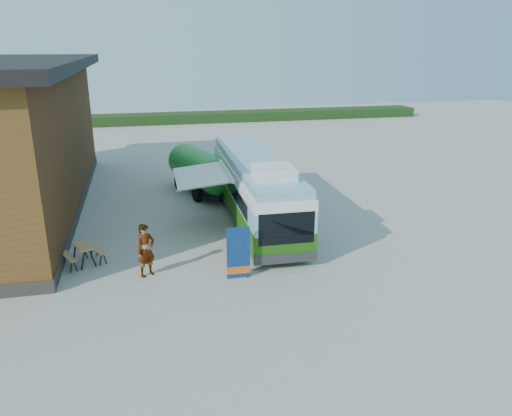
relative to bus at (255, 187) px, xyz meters
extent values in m
plane|color=#BCB7AD|center=(-1.95, -5.65, -1.70)|extent=(100.00, 100.00, 0.00)
cube|color=#332D28|center=(-12.45, 4.35, -1.45)|extent=(8.10, 20.10, 0.50)
cube|color=#264419|center=(6.05, 32.35, -1.20)|extent=(40.00, 3.00, 1.00)
cube|color=#2A6E12|center=(0.00, 0.07, -0.83)|extent=(2.63, 11.58, 1.06)
cube|color=#80B0C8|center=(0.00, 0.07, 0.13)|extent=(2.63, 11.58, 0.87)
cube|color=black|center=(-1.18, 0.58, 0.13)|extent=(0.23, 9.61, 0.67)
cube|color=black|center=(1.20, 0.53, 0.13)|extent=(0.23, 9.61, 0.67)
cube|color=white|center=(0.00, 0.07, 0.78)|extent=(2.63, 11.58, 0.43)
cube|color=#80B0C8|center=(0.00, 0.07, 1.19)|extent=(2.48, 11.39, 0.38)
cube|color=white|center=(-0.07, -3.58, 1.62)|extent=(1.57, 1.76, 0.48)
cube|color=black|center=(-0.11, -5.67, -0.02)|extent=(2.16, 0.10, 1.25)
cube|color=#2D2D2D|center=(-0.11, -5.62, -1.22)|extent=(2.46, 0.25, 0.38)
cube|color=#2D2D2D|center=(0.11, 5.76, -1.22)|extent=(2.46, 0.25, 0.38)
cylinder|color=black|center=(-1.15, -3.75, -1.22)|extent=(0.31, 0.97, 0.96)
cylinder|color=black|center=(1.01, -3.79, -1.22)|extent=(0.31, 0.97, 0.96)
cylinder|color=black|center=(-1.02, 3.46, -1.22)|extent=(0.31, 0.97, 0.96)
cylinder|color=black|center=(1.15, 3.42, -1.22)|extent=(0.31, 0.97, 0.96)
cube|color=white|center=(-2.62, -0.26, 0.87)|extent=(2.40, 3.78, 0.29)
cube|color=#A5A8AD|center=(-1.45, -0.29, 1.04)|extent=(0.23, 4.04, 0.15)
cylinder|color=#A5A8AD|center=(-2.65, -1.83, 0.77)|extent=(2.43, 0.10, 0.30)
cylinder|color=#A5A8AD|center=(-2.59, 1.30, 0.77)|extent=(2.43, 0.10, 0.30)
cube|color=navy|center=(-2.00, -5.96, -0.70)|extent=(0.85, 0.05, 2.00)
cube|color=#DC5814|center=(-2.00, -5.96, -1.38)|extent=(0.87, 0.05, 0.28)
cube|color=#A5A8AD|center=(-2.00, -5.96, -1.67)|extent=(0.60, 0.19, 0.06)
cylinder|color=#A5A8AD|center=(-2.00, -5.94, -0.70)|extent=(0.02, 0.02, 2.00)
cube|color=tan|center=(-7.65, -3.39, -0.93)|extent=(0.96, 1.34, 0.04)
cube|color=tan|center=(-8.17, -3.61, -1.24)|extent=(0.72, 1.24, 0.04)
cube|color=tan|center=(-7.13, -3.17, -1.24)|extent=(0.72, 1.24, 0.04)
cube|color=black|center=(-7.62, -3.94, -1.32)|extent=(0.07, 0.07, 0.76)
cube|color=black|center=(-7.28, -3.79, -1.32)|extent=(0.07, 0.07, 0.76)
cube|color=black|center=(-8.02, -2.99, -1.32)|extent=(0.07, 0.07, 0.76)
cube|color=black|center=(-7.68, -2.84, -1.32)|extent=(0.07, 0.07, 0.76)
imported|color=#999999|center=(-5.26, -4.96, -0.69)|extent=(0.88, 0.79, 2.02)
imported|color=#999999|center=(-2.37, 6.34, -0.72)|extent=(1.21, 1.19, 1.96)
cylinder|color=#198C2D|center=(-2.04, 5.22, -0.19)|extent=(3.20, 4.85, 2.01)
sphere|color=#198C2D|center=(-1.40, 3.08, -0.19)|extent=(2.01, 2.01, 2.01)
sphere|color=#198C2D|center=(-2.67, 7.35, -0.19)|extent=(2.01, 2.01, 2.01)
cube|color=black|center=(-2.04, 5.22, -1.09)|extent=(2.62, 4.87, 0.22)
cube|color=black|center=(-1.21, 2.44, -1.14)|extent=(0.51, 1.32, 0.11)
cylinder|color=black|center=(-2.40, 3.71, -1.25)|extent=(0.52, 0.93, 0.89)
cylinder|color=black|center=(-0.91, 4.16, -1.25)|extent=(0.52, 0.93, 0.89)
cylinder|color=black|center=(-3.17, 6.28, -1.25)|extent=(0.52, 0.93, 0.89)
cylinder|color=black|center=(-1.67, 6.72, -1.25)|extent=(0.52, 0.93, 0.89)
camera|label=1|loc=(-5.09, -22.29, 6.54)|focal=35.00mm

